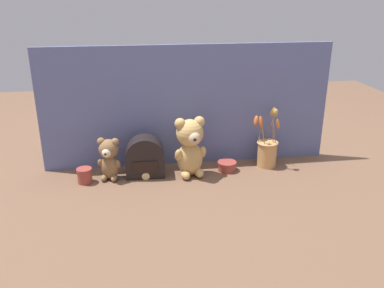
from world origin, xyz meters
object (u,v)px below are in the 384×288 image
teddy_bear_large (190,146)px  decorative_tin_short (85,175)px  teddy_bear_medium (109,158)px  flower_vase (267,150)px  vintage_radio (145,159)px  decorative_tin_tall (227,166)px

teddy_bear_large → decorative_tin_short: (-0.52, -0.01, -0.12)m
teddy_bear_medium → flower_vase: 0.83m
vintage_radio → decorative_tin_tall: size_ratio=2.12×
vintage_radio → teddy_bear_medium: bearing=-174.2°
teddy_bear_large → teddy_bear_medium: 0.41m
teddy_bear_medium → decorative_tin_short: bearing=-169.2°
teddy_bear_medium → decorative_tin_short: (-0.12, -0.02, -0.08)m
decorative_tin_tall → teddy_bear_large: bearing=-171.9°
teddy_bear_large → teddy_bear_medium: size_ratio=1.42×
teddy_bear_medium → decorative_tin_tall: teddy_bear_medium is taller
teddy_bear_large → decorative_tin_short: size_ratio=4.12×
teddy_bear_medium → vintage_radio: size_ratio=1.05×
teddy_bear_large → teddy_bear_medium: (-0.40, 0.01, -0.05)m
teddy_bear_large → flower_vase: 0.43m
decorative_tin_short → teddy_bear_medium: bearing=10.8°
teddy_bear_medium → decorative_tin_short: size_ratio=2.91×
flower_vase → decorative_tin_short: bearing=-175.9°
vintage_radio → decorative_tin_tall: vintage_radio is taller
decorative_tin_tall → teddy_bear_medium: bearing=-178.6°
vintage_radio → teddy_bear_large: bearing=-8.0°
vintage_radio → flower_vase: bearing=2.4°
teddy_bear_medium → decorative_tin_short: teddy_bear_medium is taller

